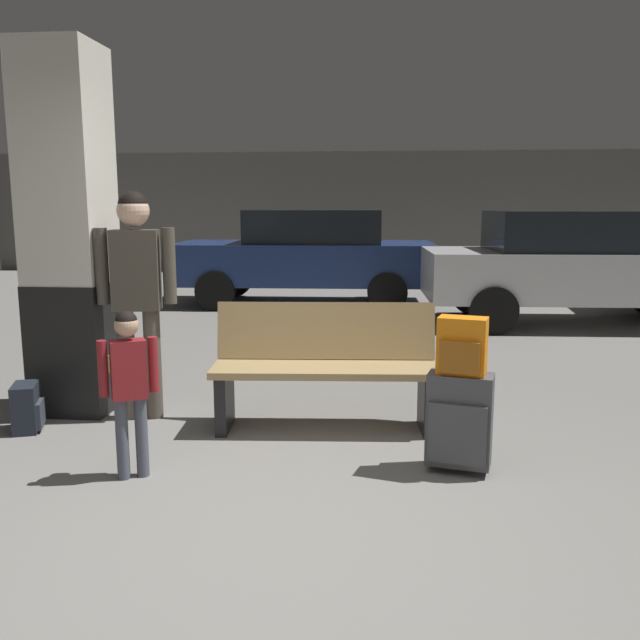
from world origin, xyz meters
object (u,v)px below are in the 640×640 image
Objects in this scene: suitcase at (459,420)px; parked_car_far at (307,254)px; backpack_bright at (462,347)px; parked_car_near at (578,264)px; backpack_dark_floor at (27,408)px; bench at (325,367)px; child at (129,376)px; structural_pillar at (70,235)px; adult at (136,281)px.

parked_car_far reaches higher than suitcase.
parked_car_near is at bearing 68.50° from backpack_bright.
backpack_bright is at bearing -75.76° from parked_car_far.
backpack_dark_floor is (-2.98, 0.44, -0.15)m from suitcase.
parked_car_near reaches higher than suitcase.
bench is 1.64× the size of child.
child is (0.92, -1.27, -0.75)m from structural_pillar.
suitcase is at bearing -19.09° from structural_pillar.
adult is at bearing 177.56° from bench.
backpack_bright is 0.34× the size of child.
structural_pillar is 1.32m from backpack_dark_floor.
backpack_bright is (2.84, -0.98, -0.60)m from structural_pillar.
adult is at bearing -16.69° from structural_pillar.
child is at bearing -135.19° from bench.
backpack_bright is (0.88, -0.75, 0.33)m from bench.
structural_pillar is at bearing 163.31° from adult.
bench is at bearing 44.81° from child.
bench is at bearing 8.40° from backpack_dark_floor.
adult reaches higher than bench.
backpack_bright reaches higher than backpack_dark_floor.
parked_car_near is at bearing 43.87° from backpack_dark_floor.
backpack_dark_floor is (-1.06, 0.73, -0.45)m from child.
suitcase is at bearing -40.73° from bench.
structural_pillar reaches higher than adult.
adult reaches higher than parked_car_near.
structural_pillar is 5.97m from parked_car_far.
backpack_dark_floor is at bearing 145.43° from child.
bench is 6.14m from parked_car_far.
suitcase reaches higher than backpack_dark_floor.
child is (-1.05, -1.04, 0.17)m from bench.
parked_car_near is (5.07, 4.88, 0.64)m from backpack_dark_floor.
bench reaches higher than suitcase.
parked_car_far is (0.54, 6.01, -0.24)m from adult.
suitcase is 0.14× the size of parked_car_near.
suitcase is 3.01m from backpack_dark_floor.
bench is 1.48m from child.
suitcase is 5.74m from parked_car_near.
adult is 4.97× the size of backpack_dark_floor.
parked_car_near is (4.02, 5.60, 0.19)m from child.
parked_car_far is at bearing 98.03° from bench.
backpack_bright is at bearing 8.43° from child.
parked_car_near is at bearing 56.95° from bench.
parked_car_near is (2.97, 4.57, 0.36)m from bench.
backpack_bright is 1.00× the size of backpack_dark_floor.
parked_car_near reaches higher than backpack_bright.
child is at bearing -125.63° from parked_car_near.
parked_car_far is (-1.73, 6.82, 0.03)m from backpack_bright.
suitcase is 0.14× the size of parked_car_far.
structural_pillar is 0.66× the size of parked_car_near.
suitcase is (2.84, -0.98, -1.05)m from structural_pillar.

